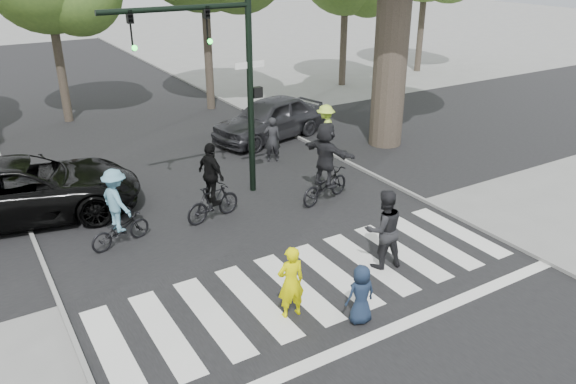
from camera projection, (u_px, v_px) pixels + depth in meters
name	position (u px, v px, depth m)	size (l,w,h in m)	color
ground	(342.00, 303.00, 11.68)	(120.00, 120.00, 0.00)	gray
road_stem	(235.00, 214.00, 15.58)	(10.00, 70.00, 0.01)	black
road_cross	(193.00, 179.00, 17.93)	(70.00, 10.00, 0.01)	black
curb_left	(42.00, 261.00, 13.16)	(0.10, 70.00, 0.10)	gray
curb_right	(377.00, 177.00, 17.97)	(0.10, 70.00, 0.10)	gray
crosswalk	(324.00, 288.00, 12.19)	(10.00, 3.85, 0.01)	silver
traffic_signal	(222.00, 64.00, 15.12)	(4.45, 0.29, 6.00)	black
pedestrian_woman	(291.00, 282.00, 11.00)	(0.57, 0.37, 1.56)	#F2EE00
pedestrian_child	(361.00, 295.00, 10.88)	(0.61, 0.40, 1.25)	#19263E
pedestrian_adult	(384.00, 229.00, 12.69)	(0.92, 0.72, 1.90)	black
cyclist_left	(118.00, 213.00, 13.64)	(1.67, 1.15, 2.01)	black
cyclist_mid	(212.00, 189.00, 14.92)	(1.73, 1.08, 2.18)	black
cyclist_right	(325.00, 167.00, 15.98)	(1.98, 1.83, 2.37)	black
car_suv	(24.00, 189.00, 15.05)	(2.77, 6.02, 1.67)	black
car_grey	(270.00, 118.00, 21.37)	(1.90, 4.73, 1.61)	#2F3034
bystander_hivis	(325.00, 129.00, 19.82)	(1.14, 0.66, 1.77)	#D1FB4A
bystander_dark	(272.00, 140.00, 19.08)	(0.57, 0.38, 1.57)	black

